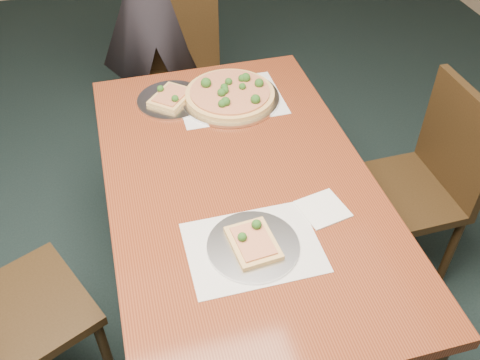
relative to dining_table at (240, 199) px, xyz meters
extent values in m
cube|color=#5A2312|center=(0.00, 0.00, 0.07)|extent=(0.90, 1.50, 0.04)
cylinder|color=black|center=(-0.39, 0.69, -0.31)|extent=(0.07, 0.07, 0.70)
cylinder|color=black|center=(0.39, 0.69, -0.31)|extent=(0.07, 0.07, 0.70)
cube|color=black|center=(-0.04, 1.05, -0.21)|extent=(0.51, 0.51, 0.04)
cylinder|color=black|center=(-0.26, 0.92, -0.44)|extent=(0.04, 0.04, 0.43)
cylinder|color=black|center=(-0.18, 1.27, -0.44)|extent=(0.04, 0.04, 0.43)
cylinder|color=black|center=(0.09, 0.83, -0.44)|extent=(0.04, 0.04, 0.43)
cylinder|color=black|center=(0.17, 1.18, -0.44)|extent=(0.04, 0.04, 0.43)
cube|color=black|center=(0.00, 1.23, 0.03)|extent=(0.42, 0.13, 0.44)
cube|color=black|center=(-0.80, -0.13, -0.21)|extent=(0.56, 0.56, 0.04)
cylinder|color=black|center=(-0.56, -0.22, -0.44)|extent=(0.04, 0.04, 0.43)
cylinder|color=black|center=(-0.71, 0.11, -0.44)|extent=(0.04, 0.04, 0.43)
cube|color=black|center=(0.71, 0.05, -0.21)|extent=(0.43, 0.43, 0.04)
cylinder|color=black|center=(0.52, 0.23, -0.44)|extent=(0.04, 0.04, 0.43)
cylinder|color=black|center=(0.88, 0.24, -0.44)|extent=(0.04, 0.04, 0.43)
cylinder|color=black|center=(0.53, -0.13, -0.44)|extent=(0.04, 0.04, 0.43)
cylinder|color=black|center=(0.89, -0.12, -0.44)|extent=(0.04, 0.04, 0.43)
cube|color=black|center=(0.90, 0.06, 0.03)|extent=(0.04, 0.42, 0.44)
imported|color=black|center=(-0.13, 1.29, 0.13)|extent=(0.60, 0.41, 1.58)
cube|color=white|center=(0.09, 0.48, 0.09)|extent=(0.42, 0.32, 0.00)
cube|color=white|center=(-0.04, -0.30, 0.09)|extent=(0.40, 0.30, 0.00)
cylinder|color=silver|center=(0.09, 0.48, 0.10)|extent=(0.40, 0.40, 0.01)
cylinder|color=tan|center=(0.09, 0.48, 0.12)|extent=(0.36, 0.36, 0.02)
cylinder|color=tan|center=(0.09, 0.48, 0.13)|extent=(0.32, 0.32, 0.01)
sphere|color=#1D4916|center=(0.00, 0.54, 0.15)|extent=(0.04, 0.04, 0.04)
sphere|color=#1D4916|center=(0.09, 0.53, 0.14)|extent=(0.03, 0.03, 0.03)
sphere|color=#1D4916|center=(0.05, 0.39, 0.15)|extent=(0.04, 0.04, 0.04)
sphere|color=#1D4916|center=(0.06, 0.47, 0.14)|extent=(0.03, 0.03, 0.03)
sphere|color=#1D4916|center=(0.03, 0.38, 0.14)|extent=(0.03, 0.03, 0.03)
sphere|color=#1D4916|center=(0.05, 0.46, 0.14)|extent=(0.03, 0.03, 0.03)
sphere|color=#1D4916|center=(0.17, 0.54, 0.15)|extent=(0.04, 0.04, 0.04)
sphere|color=#1D4916|center=(0.15, 0.54, 0.14)|extent=(0.03, 0.03, 0.03)
sphere|color=#1D4916|center=(0.21, 0.49, 0.15)|extent=(0.04, 0.04, 0.04)
sphere|color=#1D4916|center=(0.16, 0.38, 0.15)|extent=(0.04, 0.04, 0.04)
sphere|color=#1D4916|center=(0.07, 0.49, 0.14)|extent=(0.03, 0.03, 0.03)
sphere|color=#1D4916|center=(0.14, 0.48, 0.14)|extent=(0.03, 0.03, 0.03)
cylinder|color=silver|center=(-0.04, -0.30, 0.10)|extent=(0.28, 0.28, 0.01)
cube|color=tan|center=(-0.04, -0.30, 0.11)|extent=(0.15, 0.18, 0.02)
cube|color=tan|center=(-0.04, -0.30, 0.12)|extent=(0.11, 0.15, 0.01)
sphere|color=#1D4916|center=(-0.01, -0.25, 0.14)|extent=(0.03, 0.03, 0.03)
sphere|color=#1D4916|center=(-0.07, -0.29, 0.13)|extent=(0.03, 0.03, 0.03)
cylinder|color=silver|center=(-0.15, 0.53, 0.10)|extent=(0.28, 0.28, 0.01)
cube|color=tan|center=(-0.15, 0.53, 0.11)|extent=(0.21, 0.21, 0.02)
cube|color=tan|center=(-0.15, 0.53, 0.12)|extent=(0.17, 0.17, 0.01)
sphere|color=#1D4916|center=(-0.14, 0.48, 0.13)|extent=(0.03, 0.03, 0.03)
sphere|color=#1D4916|center=(-0.18, 0.57, 0.13)|extent=(0.03, 0.03, 0.03)
cube|color=white|center=(0.22, -0.21, 0.09)|extent=(0.16, 0.16, 0.01)
camera|label=1|loc=(-0.35, -1.29, 1.34)|focal=40.00mm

